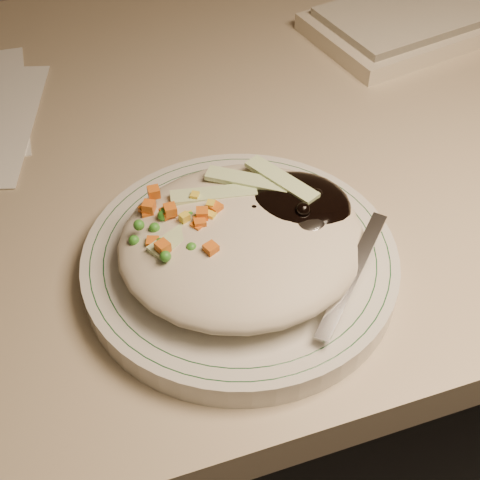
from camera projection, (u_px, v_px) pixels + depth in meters
name	position (u px, v px, depth m)	size (l,w,h in m)	color
desk	(259.00, 247.00, 0.84)	(1.40, 0.70, 0.74)	tan
plate	(240.00, 262.00, 0.54)	(0.25, 0.25, 0.02)	silver
plate_rim	(240.00, 254.00, 0.53)	(0.24, 0.24, 0.00)	#144723
meal	(246.00, 234.00, 0.51)	(0.21, 0.19, 0.05)	#B5AA93
keyboard	(467.00, 3.00, 0.84)	(0.44, 0.23, 0.03)	beige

